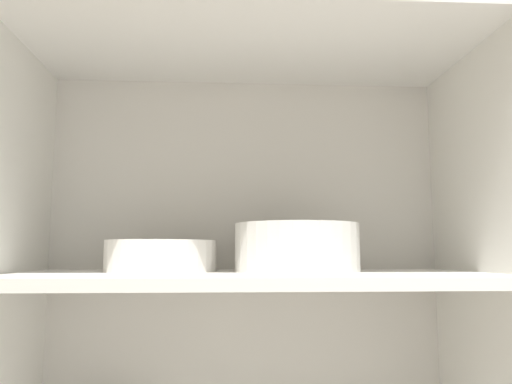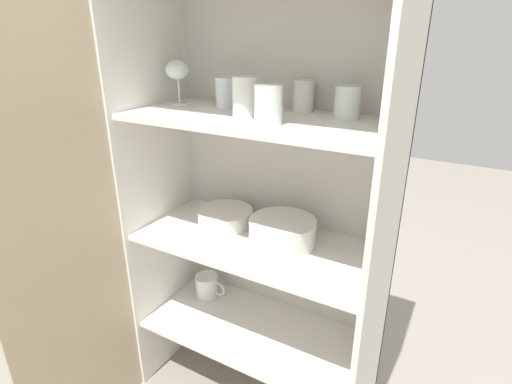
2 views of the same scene
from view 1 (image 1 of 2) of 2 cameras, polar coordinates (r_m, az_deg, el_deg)
The scene contains 11 objects.
cupboard_back_panel at distance 1.12m, azimuth -1.16°, elevation -5.96°, with size 0.89×0.02×1.52m, color silver.
cupboard_side_left at distance 0.99m, azimuth -26.73°, elevation -5.09°, with size 0.02×0.43×1.52m, color white.
cupboard_side_right at distance 1.03m, azimuth 24.42°, elevation -5.26°, with size 0.02×0.43×1.52m, color white.
shelf_board_middle at distance 0.91m, azimuth -0.63°, elevation -9.82°, with size 0.85×0.39×0.02m, color white.
shelf_board_upper at distance 1.00m, azimuth -0.59°, elevation 16.60°, with size 0.85×0.39×0.02m, color white.
tumbler_glass_1 at distance 1.16m, azimuth 12.46°, elevation 16.45°, with size 0.08×0.08×0.10m.
tumbler_glass_2 at distance 1.01m, azimuth -2.03°, elevation 20.82°, with size 0.08×0.08×0.12m.
tumbler_glass_3 at distance 1.10m, azimuth -9.78°, elevation 17.80°, with size 0.08×0.08×0.10m.
tumbler_glass_4 at distance 1.16m, azimuth 4.08°, elevation 16.41°, with size 0.07×0.07×0.10m.
plate_stack_white at distance 0.95m, azimuth 4.69°, elevation -6.37°, with size 0.23×0.23×0.09m.
mixing_bowl_large at distance 0.98m, azimuth -10.80°, elevation -7.02°, with size 0.21×0.21×0.06m.
Camera 1 is at (-0.05, -0.72, 0.74)m, focal length 35.00 mm.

